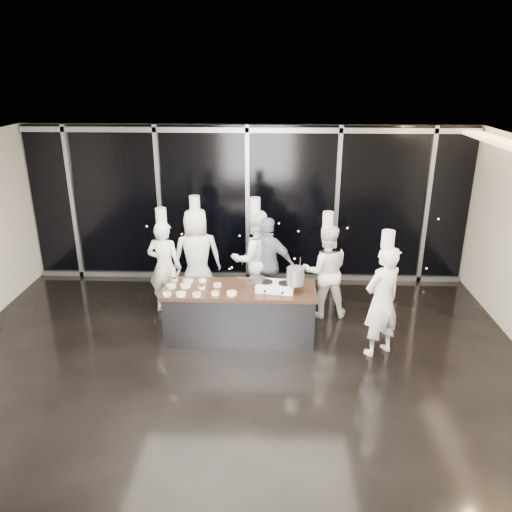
{
  "coord_description": "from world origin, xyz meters",
  "views": [
    {
      "loc": [
        0.55,
        -6.41,
        4.24
      ],
      "look_at": [
        0.26,
        1.2,
        1.34
      ],
      "focal_mm": 35.0,
      "sensor_mm": 36.0,
      "label": 1
    }
  ],
  "objects": [
    {
      "name": "stove",
      "position": [
        0.58,
        0.84,
        0.96
      ],
      "size": [
        0.64,
        0.45,
        0.14
      ],
      "rotation": [
        0.0,
        0.0,
        -0.15
      ],
      "color": "white",
      "rests_on": "demo_counter"
    },
    {
      "name": "squeeze_bottle",
      "position": [
        -1.14,
        1.24,
        1.01
      ],
      "size": [
        0.07,
        0.07,
        0.24
      ],
      "color": "silver",
      "rests_on": "demo_counter"
    },
    {
      "name": "demo_counter",
      "position": [
        0.0,
        0.9,
        0.45
      ],
      "size": [
        2.46,
        0.86,
        0.9
      ],
      "color": "#333337",
      "rests_on": "ground"
    },
    {
      "name": "frying_pan",
      "position": [
        0.27,
        0.9,
        1.06
      ],
      "size": [
        0.47,
        0.3,
        0.04
      ],
      "rotation": [
        0.0,
        0.0,
        -0.15
      ],
      "color": "slate",
      "rests_on": "stove"
    },
    {
      "name": "room_shell",
      "position": [
        0.18,
        0.0,
        2.25
      ],
      "size": [
        9.02,
        7.02,
        3.21
      ],
      "color": "beige",
      "rests_on": "ground"
    },
    {
      "name": "guest",
      "position": [
        0.44,
        1.99,
        0.88
      ],
      "size": [
        1.11,
        0.75,
        1.76
      ],
      "rotation": [
        0.0,
        0.0,
        2.8
      ],
      "color": "#131C35",
      "rests_on": "ground"
    },
    {
      "name": "chef_left",
      "position": [
        -0.89,
        2.22,
        0.94
      ],
      "size": [
        1.01,
        0.78,
        2.08
      ],
      "rotation": [
        0.0,
        0.0,
        3.37
      ],
      "color": "white",
      "rests_on": "ground"
    },
    {
      "name": "chef_center",
      "position": [
        0.2,
        2.14,
        0.93
      ],
      "size": [
        1.08,
        0.96,
        2.08
      ],
      "rotation": [
        0.0,
        0.0,
        3.48
      ],
      "color": "white",
      "rests_on": "ground"
    },
    {
      "name": "stock_pot",
      "position": [
        0.89,
        0.78,
        1.18
      ],
      "size": [
        0.31,
        0.31,
        0.27
      ],
      "primitive_type": "cylinder",
      "rotation": [
        0.0,
        0.0,
        -0.15
      ],
      "color": "#B6B6B8",
      "rests_on": "stove"
    },
    {
      "name": "ground",
      "position": [
        0.0,
        0.0,
        0.0
      ],
      "size": [
        9.0,
        9.0,
        0.0
      ],
      "primitive_type": "plane",
      "color": "black",
      "rests_on": "ground"
    },
    {
      "name": "chef_side",
      "position": [
        2.2,
        0.5,
        0.91
      ],
      "size": [
        0.78,
        0.71,
        2.02
      ],
      "rotation": [
        0.0,
        0.0,
        3.69
      ],
      "color": "white",
      "rests_on": "ground"
    },
    {
      "name": "chef_right",
      "position": [
        1.46,
        1.78,
        0.86
      ],
      "size": [
        0.87,
        0.7,
        1.93
      ],
      "rotation": [
        0.0,
        0.0,
        3.2
      ],
      "color": "white",
      "rests_on": "ground"
    },
    {
      "name": "chef_far_left",
      "position": [
        -1.42,
        1.83,
        0.88
      ],
      "size": [
        0.69,
        0.52,
        1.96
      ],
      "rotation": [
        0.0,
        0.0,
        2.96
      ],
      "color": "white",
      "rests_on": "ground"
    },
    {
      "name": "prep_bowls",
      "position": [
        -0.73,
        0.83,
        0.93
      ],
      "size": [
        1.15,
        0.7,
        0.05
      ],
      "color": "white",
      "rests_on": "demo_counter"
    },
    {
      "name": "window_wall",
      "position": [
        0.0,
        3.43,
        1.6
      ],
      "size": [
        8.9,
        0.11,
        3.2
      ],
      "color": "black",
      "rests_on": "ground"
    }
  ]
}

